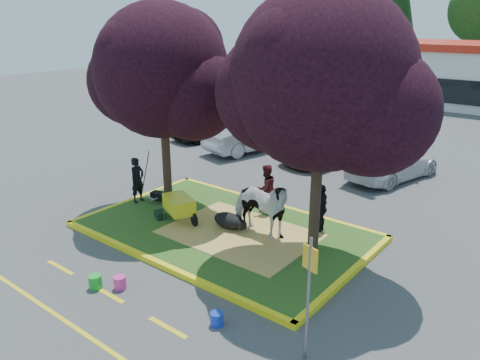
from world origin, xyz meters
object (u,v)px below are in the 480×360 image
Objects in this scene: bucket_blue at (217,319)px; wheelbarrow at (179,205)px; car_black at (211,123)px; bucket_green at (95,282)px; bucket_pink at (120,283)px; handler at (137,180)px; sign_post at (309,287)px; calf at (229,221)px; cow at (259,208)px; car_silver at (251,135)px.

wheelbarrow is at bearing 143.65° from bucket_blue.
car_black is at bearing 131.93° from bucket_blue.
wheelbarrow reaches higher than bucket_green.
bucket_pink is 14.90m from car_black.
handler is 5.26m from bucket_green.
sign_post is at bearing 7.55° from bucket_blue.
calf is at bearing 88.90° from bucket_pink.
sign_post is at bearing 7.62° from bucket_pink.
bucket_green is 1.06× the size of bucket_pink.
bucket_green is at bearing -167.39° from bucket_blue.
handler reaches higher than car_black.
cow is at bearing 26.94° from calf.
calf is at bearing 136.30° from car_silver.
calf is 4.50m from bucket_blue.
cow is 6.14× the size of bucket_green.
bucket_blue is 13.70m from car_silver.
cow is at bearing 70.65° from bucket_green.
handler is 5.21× the size of bucket_blue.
sign_post is 8.03× the size of bucket_pink.
cow is 1.94× the size of calf.
handler is 0.76× the size of wheelbarrow.
sign_post is 0.56× the size of car_black.
cow is at bearing 113.53° from bucket_blue.
calf is at bearing -92.03° from handler.
car_silver is (-4.99, 7.73, 0.41)m from calf.
handler is 7.31m from bucket_blue.
sign_post is 7.59× the size of bucket_green.
sign_post is at bearing 144.39° from car_silver.
sign_post reaches higher than bucket_green.
cow is 4.18m from bucket_blue.
bucket_blue is 0.06× the size of car_silver.
bucket_green is 14.95m from car_black.
car_silver is (-4.44, 12.08, 0.62)m from bucket_green.
car_silver is at bearing 147.22° from sign_post.
bucket_pink is 1.06× the size of bucket_blue.
bucket_blue is (2.73, 0.37, -0.01)m from bucket_pink.
handler reaches higher than bucket_blue.
handler is 8.09m from car_silver.
wheelbarrow is at bearing 104.39° from cow.
bucket_blue is at bearing 7.67° from bucket_pink.
cow is 1.01× the size of wheelbarrow.
bucket_blue is (6.44, -3.36, -0.78)m from handler.
wheelbarrow is 6.46× the size of bucket_pink.
calf is at bearing -34.82° from car_black.
cow is 12.45m from car_black.
car_black reaches higher than bucket_blue.
car_silver is (-4.91, 11.73, 0.63)m from bucket_pink.
car_black is at bearing 153.65° from sign_post.
bucket_green is 0.59m from bucket_pink.
bucket_blue is 16.28m from car_black.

